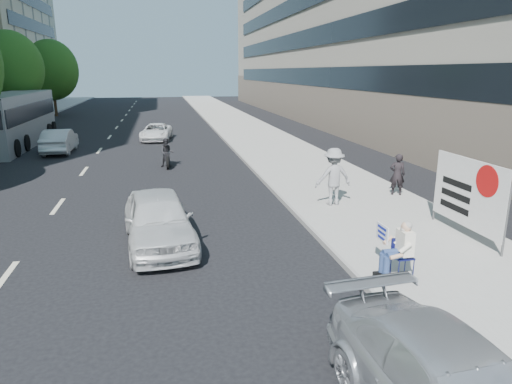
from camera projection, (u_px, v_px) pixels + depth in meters
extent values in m
plane|color=black|center=(299.00, 292.00, 9.89)|extent=(160.00, 160.00, 0.00)
cube|color=gray|center=(268.00, 144.00, 29.59)|extent=(5.00, 120.00, 0.15)
cube|color=gray|center=(379.00, 10.00, 40.96)|extent=(14.00, 70.00, 20.00)
cylinder|color=#382616|center=(16.00, 113.00, 35.22)|extent=(0.30, 0.30, 2.97)
ellipsoid|color=#1C5416|center=(10.00, 68.00, 34.35)|extent=(4.80, 4.80, 5.52)
cylinder|color=#382616|center=(55.00, 104.00, 48.52)|extent=(0.30, 0.30, 2.62)
ellipsoid|color=#1C5416|center=(52.00, 70.00, 47.63)|extent=(5.40, 5.40, 6.21)
cylinder|color=#11144E|center=(399.00, 271.00, 10.07)|extent=(0.02, 0.02, 0.45)
cylinder|color=#11144E|center=(413.00, 269.00, 10.14)|extent=(0.02, 0.02, 0.45)
cylinder|color=#11144E|center=(391.00, 264.00, 10.41)|extent=(0.02, 0.02, 0.45)
cylinder|color=#11144E|center=(405.00, 263.00, 10.48)|extent=(0.02, 0.02, 0.45)
cube|color=#11144E|center=(403.00, 257.00, 10.21)|extent=(0.40, 0.40, 0.03)
cube|color=#11144E|center=(399.00, 246.00, 10.34)|extent=(0.40, 0.02, 0.40)
cylinder|color=navy|center=(396.00, 256.00, 10.05)|extent=(0.44, 0.17, 0.17)
cylinder|color=navy|center=(386.00, 266.00, 10.07)|extent=(0.14, 0.14, 0.46)
cube|color=black|center=(383.00, 278.00, 10.12)|extent=(0.26, 0.11, 0.10)
cylinder|color=navy|center=(392.00, 252.00, 10.24)|extent=(0.44, 0.17, 0.17)
cylinder|color=navy|center=(382.00, 263.00, 10.26)|extent=(0.14, 0.14, 0.46)
cube|color=black|center=(379.00, 274.00, 10.31)|extent=(0.26, 0.11, 0.10)
cube|color=silver|center=(405.00, 242.00, 10.13)|extent=(0.26, 0.42, 0.56)
sphere|color=tan|center=(406.00, 227.00, 10.03)|extent=(0.23, 0.23, 0.23)
ellipsoid|color=gray|center=(407.00, 225.00, 10.03)|extent=(0.22, 0.24, 0.19)
ellipsoid|color=gray|center=(403.00, 230.00, 10.03)|extent=(0.10, 0.14, 0.13)
cylinder|color=silver|center=(405.00, 248.00, 9.88)|extent=(0.30, 0.10, 0.25)
cylinder|color=tan|center=(396.00, 256.00, 9.89)|extent=(0.29, 0.09, 0.14)
cylinder|color=silver|center=(396.00, 238.00, 10.35)|extent=(0.26, 0.20, 0.32)
cylinder|color=tan|center=(388.00, 240.00, 10.49)|extent=(0.30, 0.21, 0.18)
cube|color=white|center=(382.00, 233.00, 10.58)|extent=(0.03, 0.55, 0.40)
imported|color=gray|center=(333.00, 177.00, 15.64)|extent=(1.31, 0.79, 1.98)
imported|color=black|center=(397.00, 174.00, 16.96)|extent=(0.66, 0.54, 1.56)
cylinder|color=#4C4C4C|center=(507.00, 214.00, 11.14)|extent=(0.06, 0.06, 2.20)
cylinder|color=#4C4C4C|center=(437.00, 185.00, 13.98)|extent=(0.06, 0.06, 2.20)
cube|color=silver|center=(468.00, 193.00, 12.52)|extent=(0.04, 3.00, 1.90)
cylinder|color=#A50C0C|center=(487.00, 181.00, 11.73)|extent=(0.01, 0.84, 0.84)
cube|color=black|center=(457.00, 184.00, 12.95)|extent=(0.01, 1.30, 0.18)
cube|color=black|center=(455.00, 195.00, 13.04)|extent=(0.01, 1.30, 0.18)
cube|color=black|center=(454.00, 207.00, 13.13)|extent=(0.01, 1.30, 0.18)
imported|color=silver|center=(158.00, 219.00, 12.42)|extent=(2.17, 4.51, 1.48)
imported|color=silver|center=(60.00, 141.00, 26.80)|extent=(1.49, 4.21, 1.38)
imported|color=white|center=(156.00, 132.00, 31.62)|extent=(2.38, 4.29, 1.13)
cylinder|color=black|center=(168.00, 163.00, 22.21)|extent=(0.13, 0.64, 0.64)
cylinder|color=black|center=(167.00, 158.00, 23.54)|extent=(0.13, 0.64, 0.64)
cube|color=black|center=(167.00, 156.00, 22.82)|extent=(0.28, 1.21, 0.35)
imported|color=black|center=(167.00, 153.00, 22.68)|extent=(0.70, 0.56, 1.42)
cube|color=slate|center=(13.00, 120.00, 29.06)|extent=(2.58, 12.02, 3.30)
cube|color=black|center=(34.00, 111.00, 29.16)|extent=(0.14, 11.50, 1.00)
cylinder|color=black|center=(16.00, 148.00, 25.34)|extent=(0.26, 1.00, 1.00)
cylinder|color=black|center=(26.00, 143.00, 27.23)|extent=(0.26, 1.00, 1.00)
cylinder|color=black|center=(11.00, 131.00, 32.42)|extent=(0.26, 1.00, 1.00)
cylinder|color=black|center=(49.00, 131.00, 32.91)|extent=(0.26, 1.00, 1.00)
cylinder|color=black|center=(18.00, 129.00, 33.84)|extent=(0.26, 1.00, 1.00)
cylinder|color=black|center=(53.00, 128.00, 34.33)|extent=(0.26, 1.00, 1.00)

